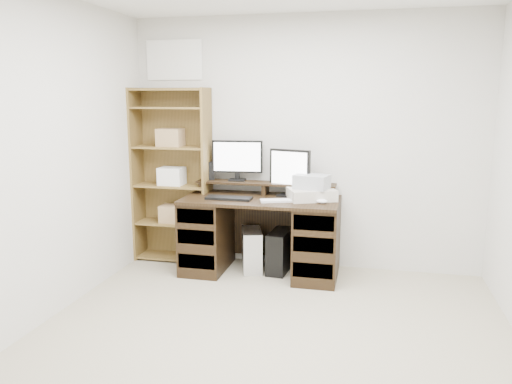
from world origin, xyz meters
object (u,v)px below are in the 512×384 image
(bookshelf, at_px, (173,174))
(desk, at_px, (261,234))
(tower_black, at_px, (280,251))
(monitor_wide, at_px, (237,158))
(tower_silver, at_px, (252,250))
(printer, at_px, (311,194))
(monitor_small, at_px, (290,171))

(bookshelf, bearing_deg, desk, -12.13)
(tower_black, height_order, bookshelf, bookshelf)
(monitor_wide, distance_m, tower_silver, 0.93)
(printer, relative_size, tower_black, 1.00)
(monitor_wide, xyz_separation_m, printer, (0.78, -0.22, -0.29))
(desk, bearing_deg, tower_black, 23.19)
(desk, height_order, tower_black, desk)
(desk, height_order, tower_silver, desk)
(monitor_small, height_order, tower_black, monitor_small)
(monitor_small, relative_size, tower_black, 1.08)
(desk, xyz_separation_m, monitor_wide, (-0.30, 0.25, 0.71))
(monitor_wide, xyz_separation_m, monitor_small, (0.55, -0.10, -0.10))
(tower_silver, bearing_deg, bookshelf, 153.49)
(desk, distance_m, bookshelf, 1.14)
(tower_silver, bearing_deg, tower_black, -14.76)
(bookshelf, bearing_deg, tower_silver, -9.56)
(desk, height_order, printer, printer)
(tower_silver, distance_m, tower_black, 0.28)
(printer, bearing_deg, tower_silver, 154.18)
(monitor_wide, relative_size, monitor_small, 1.12)
(monitor_wide, height_order, printer, monitor_wide)
(monitor_wide, distance_m, bookshelf, 0.71)
(monitor_small, bearing_deg, printer, -11.33)
(tower_black, bearing_deg, monitor_small, 52.48)
(monitor_wide, bearing_deg, desk, -45.89)
(monitor_small, bearing_deg, tower_black, -116.43)
(monitor_small, height_order, printer, monitor_small)
(monitor_small, height_order, tower_silver, monitor_small)
(monitor_wide, relative_size, bookshelf, 0.29)
(monitor_small, distance_m, printer, 0.33)
(tower_silver, height_order, tower_black, same)
(monitor_wide, xyz_separation_m, bookshelf, (-0.69, -0.04, -0.18))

